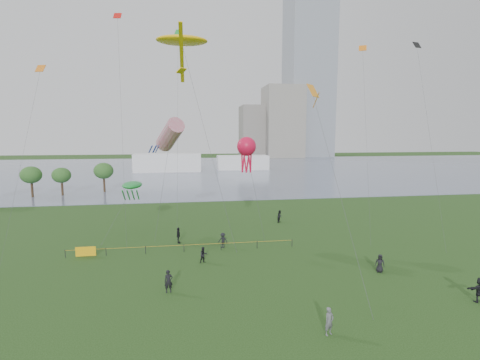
{
  "coord_description": "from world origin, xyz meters",
  "views": [
    {
      "loc": [
        -5.05,
        -23.97,
        12.55
      ],
      "look_at": [
        0.0,
        10.0,
        8.0
      ],
      "focal_mm": 26.0,
      "sensor_mm": 36.0,
      "label": 1
    }
  ],
  "objects": [
    {
      "name": "pavilion_left",
      "position": [
        -12.0,
        95.0,
        3.0
      ],
      "size": [
        22.0,
        8.0,
        6.0
      ],
      "primitive_type": "cube",
      "color": "white",
      "rests_on": "ground_plane"
    },
    {
      "name": "spectator_d",
      "position": [
        12.08,
        4.25,
        0.83
      ],
      "size": [
        0.97,
        0.88,
        1.67
      ],
      "primitive_type": "imported",
      "rotation": [
        0.0,
        0.0,
        -0.56
      ],
      "color": "black",
      "rests_on": "ground_plane"
    },
    {
      "name": "kite_creature",
      "position": [
        -12.1,
        20.62,
        6.18
      ],
      "size": [
        4.16,
        7.26,
        6.63
      ],
      "rotation": [
        0.0,
        0.0,
        -0.11
      ],
      "color": "#3F3F42"
    },
    {
      "name": "kite_delta",
      "position": [
        7.18,
        8.85,
        15.9
      ],
      "size": [
        1.58,
        13.74,
        17.42
      ],
      "rotation": [
        0.0,
        0.0,
        -0.26
      ],
      "color": "#3F3F42"
    },
    {
      "name": "kite_stingray",
      "position": [
        -5.51,
        15.06,
        22.38
      ],
      "size": [
        8.14,
        10.19,
        22.88
      ],
      "rotation": [
        0.0,
        0.0,
        -0.09
      ],
      "color": "#3F3F42"
    },
    {
      "name": "spectator_a",
      "position": [
        -3.78,
        8.96,
        0.79
      ],
      "size": [
        0.94,
        0.85,
        1.59
      ],
      "primitive_type": "imported",
      "rotation": [
        0.0,
        0.0,
        0.38
      ],
      "color": "black",
      "rests_on": "ground_plane"
    },
    {
      "name": "kite_flyer",
      "position": [
        3.5,
        -4.59,
        0.9
      ],
      "size": [
        0.77,
        0.66,
        1.79
      ],
      "primitive_type": "imported",
      "rotation": [
        0.0,
        0.0,
        0.41
      ],
      "color": "#5B5C63",
      "rests_on": "ground_plane"
    },
    {
      "name": "spectator_b",
      "position": [
        -1.44,
        13.24,
        0.85
      ],
      "size": [
        1.26,
        1.06,
        1.7
      ],
      "primitive_type": "imported",
      "rotation": [
        0.0,
        0.0,
        -0.48
      ],
      "color": "black",
      "rests_on": "ground_plane"
    },
    {
      "name": "building_low",
      "position": [
        32.0,
        168.0,
        14.0
      ],
      "size": [
        16.0,
        18.0,
        28.0
      ],
      "primitive_type": "cube",
      "color": "slate",
      "rests_on": "ground_plane"
    },
    {
      "name": "trees",
      "position": [
        -35.19,
        48.61,
        4.93
      ],
      "size": [
        24.6,
        14.81,
        7.74
      ],
      "color": "#362618",
      "rests_on": "ground_plane"
    },
    {
      "name": "spectator_f",
      "position": [
        -6.81,
        2.91,
        0.92
      ],
      "size": [
        0.74,
        0.56,
        1.83
      ],
      "primitive_type": "imported",
      "rotation": [
        0.0,
        0.0,
        0.19
      ],
      "color": "black",
      "rests_on": "ground_plane"
    },
    {
      "name": "spectator_c",
      "position": [
        -6.38,
        15.6,
        0.93
      ],
      "size": [
        0.51,
        1.11,
        1.85
      ],
      "primitive_type": "imported",
      "rotation": [
        0.0,
        0.0,
        1.62
      ],
      "color": "black",
      "rests_on": "ground_plane"
    },
    {
      "name": "tower",
      "position": [
        62.0,
        168.0,
        60.0
      ],
      "size": [
        24.0,
        24.0,
        120.0
      ],
      "primitive_type": "cube",
      "color": "gray",
      "rests_on": "ground_plane"
    },
    {
      "name": "spectator_g",
      "position": [
        7.72,
        23.14,
        0.88
      ],
      "size": [
        1.06,
        1.09,
        1.76
      ],
      "primitive_type": "imported",
      "rotation": [
        0.0,
        0.0,
        0.88
      ],
      "color": "black",
      "rests_on": "ground_plane"
    },
    {
      "name": "spectator_e",
      "position": [
        16.38,
        -2.18,
        0.95
      ],
      "size": [
        1.78,
        0.6,
        1.9
      ],
      "primitive_type": "imported",
      "rotation": [
        0.0,
        0.0,
        3.12
      ],
      "color": "black",
      "rests_on": "ground_plane"
    },
    {
      "name": "pavilion_right",
      "position": [
        14.0,
        98.0,
        2.5
      ],
      "size": [
        18.0,
        7.0,
        5.0
      ],
      "primitive_type": "cube",
      "color": "white",
      "rests_on": "ground_plane"
    },
    {
      "name": "building_mid",
      "position": [
        46.0,
        162.0,
        19.0
      ],
      "size": [
        20.0,
        20.0,
        38.0
      ],
      "primitive_type": "cube",
      "color": "gray",
      "rests_on": "ground_plane"
    },
    {
      "name": "kite_windsock",
      "position": [
        -7.13,
        17.42,
        12.46
      ],
      "size": [
        4.37,
        5.3,
        14.47
      ],
      "rotation": [
        0.0,
        0.0,
        -0.06
      ],
      "color": "#3F3F42"
    },
    {
      "name": "lake",
      "position": [
        0.0,
        100.0,
        0.02
      ],
      "size": [
        400.0,
        120.0,
        0.08
      ],
      "primitive_type": "cube",
      "color": "slate",
      "rests_on": "ground_plane"
    },
    {
      "name": "fence",
      "position": [
        -11.84,
        12.46,
        0.55
      ],
      "size": [
        24.07,
        0.07,
        1.05
      ],
      "color": "black",
      "rests_on": "ground_plane"
    },
    {
      "name": "kite_octopus",
      "position": [
        1.35,
        14.17,
        11.11
      ],
      "size": [
        3.29,
        2.13,
        12.26
      ],
      "rotation": [
        0.0,
        0.0,
        -0.43
      ],
      "color": "#3F3F42"
    },
    {
      "name": "ground_plane",
      "position": [
        0.0,
        0.0,
        0.0
      ],
      "size": [
        400.0,
        400.0,
        0.0
      ],
      "primitive_type": "plane",
      "color": "#183510"
    },
    {
      "name": "small_kites",
      "position": [
        -0.14,
        17.81,
        23.27
      ],
      "size": [
        42.0,
        8.12,
        8.03
      ],
      "color": "red"
    }
  ]
}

